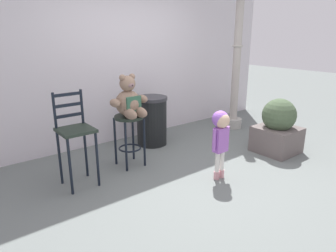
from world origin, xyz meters
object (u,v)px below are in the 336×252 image
Objects in this scene: teddy_bear at (129,101)px; child_walking at (221,130)px; bar_stool_with_teddy at (129,130)px; bar_chair_empty at (75,134)px; lamppost at (236,74)px; planter_with_shrub at (278,128)px; trash_bin at (152,121)px.

teddy_bear is 0.63× the size of child_walking.
bar_stool_with_teddy is 0.81m from bar_chair_empty.
bar_chair_empty is (-3.30, -0.38, -0.41)m from lamppost.
lamppost is 1.50m from planter_with_shrub.
planter_with_shrub is (2.05, -0.95, -0.54)m from teddy_bear.
teddy_bear reaches higher than trash_bin.
child_walking is at bearing -144.07° from lamppost.
lamppost is 2.34× the size of bar_chair_empty.
bar_stool_with_teddy is 1.29× the size of teddy_bear.
teddy_bear is 0.21× the size of lamppost.
teddy_bear is at bearing -25.34° from child_walking.
planter_with_shrub is (2.84, -0.88, -0.26)m from bar_chair_empty.
teddy_bear is at bearing -172.91° from lamppost.
bar_stool_with_teddy is 0.90× the size of trash_bin.
bar_chair_empty is 2.99m from planter_with_shrub.
planter_with_shrub is (1.32, -1.49, -0.02)m from trash_bin.
bar_chair_empty is at bearing -175.45° from teddy_bear.
bar_stool_with_teddy is 0.27× the size of lamppost.
child_walking is (0.67, -1.05, 0.13)m from bar_stool_with_teddy.
bar_stool_with_teddy is 2.28m from planter_with_shrub.
teddy_bear is 2.32m from planter_with_shrub.
trash_bin is 0.30× the size of lamppost.
child_walking is at bearing -57.25° from bar_stool_with_teddy.
bar_stool_with_teddy is 0.85× the size of planter_with_shrub.
bar_stool_with_teddy is at bearing -26.06° from child_walking.
child_walking reaches higher than planter_with_shrub.
planter_with_shrub is at bearing -25.44° from bar_stool_with_teddy.
planter_with_shrub is at bearing -48.46° from trash_bin.
teddy_bear is at bearing 4.55° from bar_chair_empty.
bar_chair_empty is at bearing -158.53° from trash_bin.
teddy_bear is at bearing -90.00° from bar_stool_with_teddy.
bar_chair_empty is at bearing -173.52° from lamppost.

